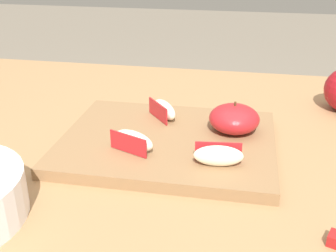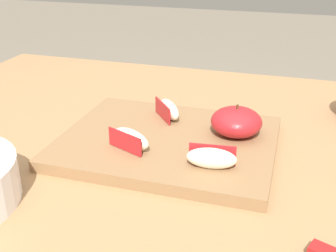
{
  "view_description": "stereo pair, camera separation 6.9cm",
  "coord_description": "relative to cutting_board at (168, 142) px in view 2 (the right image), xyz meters",
  "views": [
    {
      "loc": [
        0.06,
        -0.63,
        1.09
      ],
      "look_at": [
        -0.06,
        -0.01,
        0.8
      ],
      "focal_mm": 45.12,
      "sensor_mm": 36.0,
      "label": 1
    },
    {
      "loc": [
        0.12,
        -0.61,
        1.09
      ],
      "look_at": [
        -0.06,
        -0.01,
        0.8
      ],
      "focal_mm": 45.12,
      "sensor_mm": 36.0,
      "label": 2
    }
  ],
  "objects": [
    {
      "name": "apple_half_skin_up",
      "position": [
        0.1,
        0.04,
        0.03
      ],
      "size": [
        0.08,
        0.08,
        0.05
      ],
      "color": "#B21E23",
      "rests_on": "cutting_board"
    },
    {
      "name": "apple_wedge_middle",
      "position": [
        -0.04,
        -0.05,
        0.03
      ],
      "size": [
        0.08,
        0.05,
        0.03
      ],
      "color": "#F4EACC",
      "rests_on": "cutting_board"
    },
    {
      "name": "cutting_board",
      "position": [
        0.0,
        0.0,
        0.0
      ],
      "size": [
        0.35,
        0.28,
        0.02
      ],
      "color": "olive",
      "rests_on": "dining_table"
    },
    {
      "name": "apple_wedge_back",
      "position": [
        -0.02,
        0.08,
        0.03
      ],
      "size": [
        0.06,
        0.07,
        0.03
      ],
      "color": "#F4EACC",
      "rests_on": "cutting_board"
    },
    {
      "name": "apple_wedge_front",
      "position": [
        0.09,
        -0.08,
        0.03
      ],
      "size": [
        0.07,
        0.03,
        0.03
      ],
      "color": "#F4EACC",
      "rests_on": "cutting_board"
    },
    {
      "name": "dining_table",
      "position": [
        0.06,
        0.01,
        -0.12
      ],
      "size": [
        1.29,
        0.87,
        0.77
      ],
      "color": "#9E754C",
      "rests_on": "ground_plane"
    }
  ]
}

